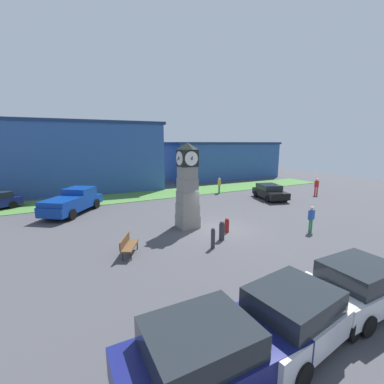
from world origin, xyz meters
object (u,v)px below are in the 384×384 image
Objects in this scene: bollard_near_tower at (227,225)px; car_near_tower at (296,313)px; car_silver_hatch at (270,192)px; car_by_building at (361,284)px; clock_tower at (187,188)px; car_navy_sedan at (208,354)px; bench at (128,244)px; pedestrian_near_bench at (317,186)px; pedestrian_by_cars at (311,217)px; pickup_truck at (73,201)px; bollard_far_row at (213,238)px; bollard_mid_row at (222,230)px; pedestrian_crossing_lot at (219,184)px.

car_near_tower reaches higher than bollard_near_tower.
car_by_building is at bearing -124.16° from car_silver_hatch.
car_by_building is (1.37, -10.08, -1.73)m from clock_tower.
car_navy_sedan is 7.75m from bench.
car_navy_sedan is at bearing -147.80° from pedestrian_near_bench.
pedestrian_near_bench reaches higher than car_silver_hatch.
pickup_truck is at bearing 138.06° from pedestrian_by_cars.
bollard_far_row is 13.53m from car_silver_hatch.
bollard_mid_row is 0.25× the size of car_silver_hatch.
pickup_truck reaches higher than car_navy_sedan.
bollard_mid_row is 0.66× the size of bench.
car_near_tower is at bearing -131.86° from car_silver_hatch.
pedestrian_near_bench is (21.03, 13.24, 0.21)m from car_navy_sedan.
bench is (-6.14, -0.46, 0.07)m from bollard_near_tower.
car_silver_hatch is at bearing -10.47° from pickup_truck.
car_silver_hatch is at bearing 34.07° from bollard_far_row.
bollard_mid_row is 0.62× the size of pedestrian_near_bench.
car_silver_hatch is 9.39m from pedestrian_by_cars.
bollard_far_row is 6.69m from pedestrian_by_cars.
pedestrian_crossing_lot reaches higher than bollard_mid_row.
car_silver_hatch is at bearing 19.70° from clock_tower.
pedestrian_by_cars reaches higher than bollard_far_row.
pickup_truck reaches higher than car_silver_hatch.
pedestrian_by_cars is (12.68, -11.40, -0.02)m from pickup_truck.
car_silver_hatch is 5.45m from pedestrian_crossing_lot.
bollard_far_row is 6.62m from car_by_building.
car_by_building reaches higher than pedestrian_by_cars.
car_navy_sedan is at bearing -83.88° from pickup_truck.
bollard_mid_row is at bearing -159.25° from pedestrian_near_bench.
bollard_mid_row is 0.28× the size of car_by_building.
bollard_near_tower is at bearing 153.28° from pedestrian_by_cars.
pedestrian_near_bench is (16.48, 3.03, -1.52)m from clock_tower.
bollard_far_row is 0.19× the size of pickup_truck.
car_near_tower is 0.97× the size of car_silver_hatch.
pedestrian_crossing_lot is (8.44, 12.26, 0.42)m from bollard_far_row.
pedestrian_by_cars reaches higher than car_silver_hatch.
clock_tower is 9.67m from pickup_truck.
pedestrian_near_bench is (20.94, 5.50, 0.50)m from bench.
car_navy_sedan reaches higher than car_silver_hatch.
pedestrian_crossing_lot reaches higher than bench.
clock_tower is 4.93× the size of bollard_mid_row.
pickup_truck reaches higher than bollard_far_row.
bollard_far_row is at bearing -16.73° from bench.
car_by_building is 2.22× the size of pedestrian_near_bench.
pedestrian_by_cars is (4.91, 5.75, 0.10)m from car_by_building.
car_silver_hatch is 2.52× the size of pedestrian_crossing_lot.
clock_tower is 4.94× the size of bollard_far_row.
bollard_far_row is at bearing -95.65° from clock_tower.
bollard_near_tower is 8.08m from car_by_building.
bench is (-4.09, 1.23, -0.03)m from bollard_far_row.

